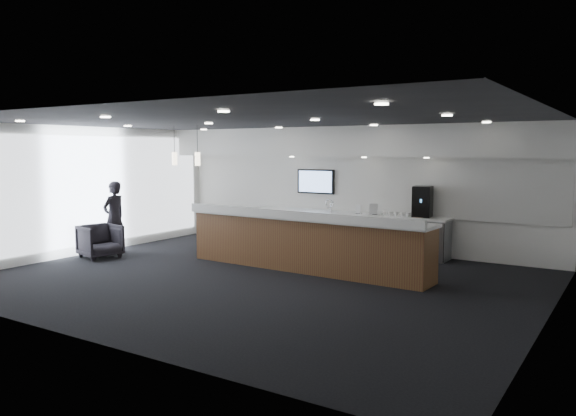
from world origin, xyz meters
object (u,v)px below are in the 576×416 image
Objects in this scene: lounge_guest at (114,217)px; service_counter at (305,242)px; coffee_machine at (423,202)px; armchair at (100,241)px.

service_counter is at bearing 95.00° from lounge_guest.
service_counter is 3.19× the size of lounge_guest.
lounge_guest is at bearing -169.51° from service_counter.
service_counter is 7.86× the size of coffee_machine.
coffee_machine is 7.25m from lounge_guest.
coffee_machine reaches higher than service_counter.
coffee_machine is at bearing 112.83° from lounge_guest.
lounge_guest is (-6.49, -3.20, -0.44)m from coffee_machine.
lounge_guest is (-0.27, 0.65, 0.47)m from armchair.
coffee_machine is at bearing -44.37° from armchair.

